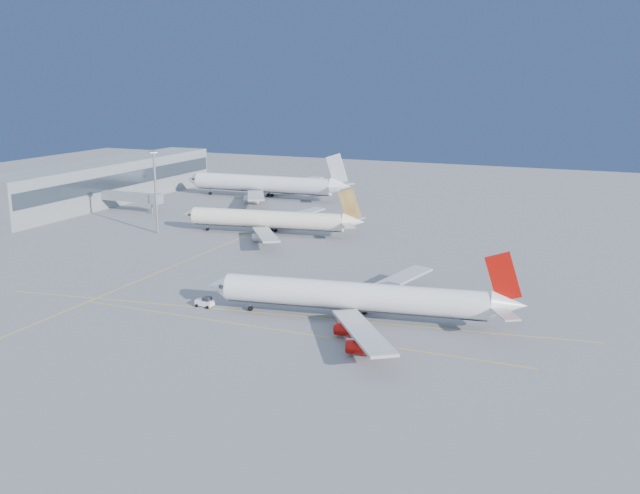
{
  "coord_description": "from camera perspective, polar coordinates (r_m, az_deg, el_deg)",
  "views": [
    {
      "loc": [
        59.13,
        -125.17,
        45.55
      ],
      "look_at": [
        -3.15,
        22.52,
        7.0
      ],
      "focal_mm": 40.0,
      "sensor_mm": 36.0,
      "label": 1
    }
  ],
  "objects": [
    {
      "name": "airliner_virgin",
      "position": [
        135.98,
        3.27,
        -4.03
      ],
      "size": [
        61.58,
        54.82,
        15.22
      ],
      "rotation": [
        0.0,
        0.0,
        0.15
      ],
      "color": "white",
      "rests_on": "ground"
    },
    {
      "name": "airliner_etihad",
      "position": [
        209.87,
        -3.95,
        2.21
      ],
      "size": [
        56.42,
        51.65,
        14.75
      ],
      "rotation": [
        0.0,
        0.0,
        0.15
      ],
      "color": "#EDE4CA",
      "rests_on": "ground"
    },
    {
      "name": "ground",
      "position": [
        145.73,
        -2.31,
        -4.7
      ],
      "size": [
        500.0,
        500.0,
        0.0
      ],
      "primitive_type": "plane",
      "color": "slate",
      "rests_on": "ground"
    },
    {
      "name": "taxiway_lines",
      "position": [
        157.55,
        -6.18,
        -3.36
      ],
      "size": [
        118.86,
        140.0,
        0.02
      ],
      "color": "yellow",
      "rests_on": "ground"
    },
    {
      "name": "airliner_third",
      "position": [
        272.58,
        -4.32,
        5.04
      ],
      "size": [
        68.24,
        62.93,
        18.31
      ],
      "rotation": [
        0.0,
        0.0,
        0.04
      ],
      "color": "white",
      "rests_on": "ground"
    },
    {
      "name": "terminal",
      "position": [
        275.53,
        -16.67,
        5.02
      ],
      "size": [
        18.4,
        110.0,
        15.0
      ],
      "color": "gray",
      "rests_on": "ground"
    },
    {
      "name": "pushback_tug",
      "position": [
        146.48,
        -9.18,
        -4.38
      ],
      "size": [
        3.77,
        2.4,
        2.08
      ],
      "rotation": [
        0.0,
        0.0,
        -0.04
      ],
      "color": "white",
      "rests_on": "ground"
    },
    {
      "name": "light_mast",
      "position": [
        214.83,
        -13.04,
        4.87
      ],
      "size": [
        2.13,
        2.13,
        24.6
      ],
      "color": "gray",
      "rests_on": "ground"
    },
    {
      "name": "jet_bridge",
      "position": [
        252.35,
        -14.65,
        3.88
      ],
      "size": [
        23.6,
        3.6,
        6.9
      ],
      "color": "gray",
      "rests_on": "ground"
    }
  ]
}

